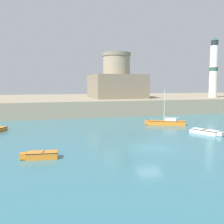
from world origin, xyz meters
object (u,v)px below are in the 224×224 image
at_px(dinghy_orange_0, 41,155).
at_px(fortress, 116,82).
at_px(sailboat_orange_4, 166,122).
at_px(dinghy_white_1, 206,132).
at_px(lighthouse, 214,68).

xyz_separation_m(dinghy_orange_0, fortress, (18.50, 37.45, 6.49)).
bearing_deg(sailboat_orange_4, fortress, 91.82).
bearing_deg(sailboat_orange_4, dinghy_white_1, -80.55).
distance_m(dinghy_orange_0, dinghy_white_1, 21.36).
distance_m(dinghy_orange_0, fortress, 42.27).
distance_m(dinghy_white_1, sailboat_orange_4, 8.16).
bearing_deg(fortress, dinghy_orange_0, -116.29).
bearing_deg(sailboat_orange_4, dinghy_orange_0, -144.51).
xyz_separation_m(fortress, lighthouse, (24.00, -4.20, 3.48)).
distance_m(fortress, lighthouse, 24.61).
xyz_separation_m(dinghy_white_1, fortress, (-2.09, 31.76, 6.51)).
bearing_deg(lighthouse, dinghy_orange_0, -141.96).
height_order(dinghy_orange_0, sailboat_orange_4, sailboat_orange_4).
relative_size(dinghy_orange_0, fortress, 0.27).
xyz_separation_m(dinghy_orange_0, dinghy_white_1, (20.59, 5.68, -0.02)).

